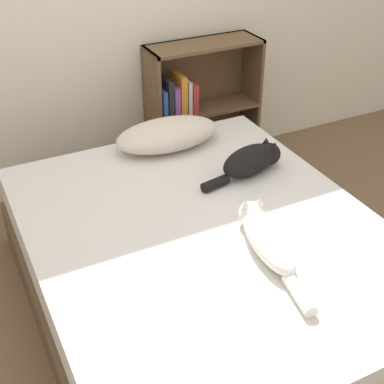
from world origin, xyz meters
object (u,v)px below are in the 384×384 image
bookshelf (196,104)px  cat_dark (252,160)px  pillow (167,134)px  bed (206,269)px  cat_light (267,238)px

bookshelf → cat_dark: bearing=-99.6°
pillow → bed: bearing=-101.6°
pillow → bookshelf: bookshelf is taller
bed → cat_dark: size_ratio=3.88×
bed → bookshelf: 1.37m
bed → bookshelf: bookshelf is taller
pillow → cat_light: size_ratio=0.93×
cat_light → bookshelf: (0.42, 1.47, -0.07)m
bed → bookshelf: bearing=65.1°
bed → cat_light: (0.15, -0.24, 0.29)m
cat_dark → pillow: bearing=109.6°
pillow → bookshelf: 0.64m
pillow → cat_dark: (0.26, -0.45, 0.00)m
bookshelf → bed: bearing=-114.9°
bed → pillow: size_ratio=3.23×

